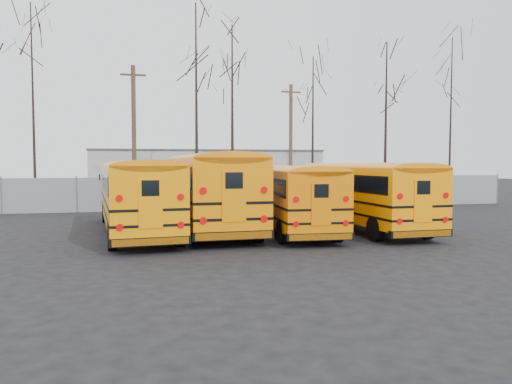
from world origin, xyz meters
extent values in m
plane|color=black|center=(0.00, 0.00, 0.00)|extent=(120.00, 120.00, 0.00)
cube|color=gray|center=(0.00, 12.00, 1.00)|extent=(40.00, 0.04, 2.00)
cube|color=beige|center=(2.00, 32.00, 2.00)|extent=(22.00, 8.00, 4.00)
cylinder|color=black|center=(-5.30, -1.46, 0.49)|extent=(0.36, 0.99, 0.97)
cylinder|color=black|center=(-3.12, -1.25, 0.49)|extent=(0.36, 0.99, 0.97)
cylinder|color=black|center=(-6.07, 6.68, 0.49)|extent=(0.36, 0.99, 0.97)
cylinder|color=black|center=(-3.89, 6.88, 0.49)|extent=(0.36, 0.99, 0.97)
cube|color=#FC9003|center=(-4.51, 1.79, 1.63)|extent=(3.27, 9.23, 2.29)
cube|color=#FC9003|center=(-5.01, 7.12, 0.97)|extent=(2.33, 1.85, 0.97)
cube|color=black|center=(-4.49, 1.60, 2.14)|extent=(3.22, 8.27, 0.68)
cube|color=black|center=(-4.59, 2.62, 0.92)|extent=(3.46, 10.90, 0.09)
cube|color=black|center=(-4.59, 2.62, 1.41)|extent=(3.46, 10.90, 0.09)
cube|color=black|center=(-4.09, -2.61, 0.44)|extent=(2.50, 0.45, 0.27)
cube|color=black|center=(-5.09, 7.89, 0.44)|extent=(2.34, 0.41, 0.25)
cube|color=#FC9003|center=(-4.08, -2.72, 1.60)|extent=(0.73, 0.11, 1.51)
cylinder|color=#B20505|center=(-5.00, -2.82, 0.92)|extent=(0.22, 0.06, 0.21)
cylinder|color=#B20505|center=(-3.16, -2.64, 0.92)|extent=(0.22, 0.06, 0.21)
cylinder|color=#B20505|center=(-5.00, -2.82, 1.80)|extent=(0.22, 0.06, 0.21)
cylinder|color=#B20505|center=(-3.16, -2.64, 1.80)|extent=(0.22, 0.06, 0.21)
cylinder|color=black|center=(-2.66, -0.87, 0.53)|extent=(0.33, 1.07, 1.07)
cylinder|color=black|center=(-0.26, -0.80, 0.53)|extent=(0.33, 1.07, 1.07)
cylinder|color=black|center=(-2.94, 8.08, 0.53)|extent=(0.33, 1.07, 1.07)
cylinder|color=black|center=(-0.53, 8.15, 0.53)|extent=(0.33, 1.07, 1.07)
cube|color=orange|center=(-1.57, 2.63, 1.79)|extent=(2.97, 9.99, 2.51)
cube|color=orange|center=(-1.75, 8.49, 1.07)|extent=(2.45, 1.89, 1.07)
cube|color=black|center=(-1.56, 2.41, 2.35)|extent=(2.98, 8.93, 0.75)
cube|color=black|center=(-1.60, 3.53, 1.01)|extent=(3.06, 11.83, 0.10)
cube|color=black|center=(-1.60, 3.53, 1.55)|extent=(3.06, 11.83, 0.10)
cube|color=black|center=(-1.42, -2.22, 0.48)|extent=(2.74, 0.32, 0.30)
cube|color=black|center=(-1.78, 9.34, 0.48)|extent=(2.56, 0.29, 0.28)
cube|color=orange|center=(-1.41, -2.34, 1.76)|extent=(0.80, 0.07, 1.65)
cylinder|color=#B20505|center=(-2.43, -2.38, 1.01)|extent=(0.24, 0.05, 0.23)
cylinder|color=#B20505|center=(-0.40, -2.32, 1.01)|extent=(0.24, 0.05, 0.23)
cylinder|color=#B20505|center=(-2.43, -2.38, 1.97)|extent=(0.24, 0.05, 0.23)
cylinder|color=#B20505|center=(-0.40, -2.32, 1.97)|extent=(0.24, 0.05, 0.23)
cylinder|color=black|center=(0.48, -1.44, 0.45)|extent=(0.30, 0.91, 0.90)
cylinder|color=black|center=(2.52, -1.54, 0.45)|extent=(0.30, 0.91, 0.90)
cylinder|color=black|center=(0.86, 6.13, 0.45)|extent=(0.30, 0.91, 0.90)
cylinder|color=black|center=(2.89, 6.03, 0.45)|extent=(0.30, 0.91, 0.90)
cube|color=orange|center=(1.64, 1.44, 1.51)|extent=(2.67, 8.49, 2.12)
cube|color=orange|center=(1.89, 6.39, 0.90)|extent=(2.10, 1.63, 0.90)
cube|color=black|center=(1.64, 1.26, 1.98)|extent=(2.66, 7.59, 0.63)
cube|color=black|center=(1.68, 2.21, 0.86)|extent=(2.78, 10.04, 0.08)
cube|color=black|center=(1.68, 2.21, 1.31)|extent=(2.78, 10.04, 0.08)
cube|color=black|center=(1.44, -2.66, 0.41)|extent=(2.32, 0.31, 0.25)
cube|color=black|center=(1.93, 7.12, 0.41)|extent=(2.17, 0.29, 0.23)
cube|color=orange|center=(1.43, -2.76, 1.49)|extent=(0.68, 0.07, 1.40)
cylinder|color=#B20505|center=(0.58, -2.72, 0.86)|extent=(0.20, 0.05, 0.20)
cylinder|color=#B20505|center=(2.29, -2.81, 0.86)|extent=(0.20, 0.05, 0.20)
cylinder|color=#B20505|center=(0.58, -2.72, 1.67)|extent=(0.20, 0.05, 0.20)
cylinder|color=#B20505|center=(2.29, -2.81, 1.67)|extent=(0.20, 0.05, 0.20)
cylinder|color=black|center=(3.93, -1.69, 0.47)|extent=(0.30, 0.95, 0.94)
cylinder|color=black|center=(6.05, -1.60, 0.47)|extent=(0.30, 0.95, 0.94)
cylinder|color=black|center=(3.60, 6.20, 0.47)|extent=(0.30, 0.95, 0.94)
cylinder|color=black|center=(5.72, 6.29, 0.47)|extent=(0.30, 0.95, 0.94)
cube|color=#FF8C03|center=(4.86, 1.41, 1.57)|extent=(2.71, 8.83, 2.21)
cube|color=#FF8C03|center=(4.65, 6.57, 0.94)|extent=(2.18, 1.68, 0.94)
cube|color=black|center=(4.87, 1.22, 2.07)|extent=(2.71, 7.89, 0.66)
cube|color=black|center=(4.83, 2.21, 0.89)|extent=(2.80, 10.45, 0.08)
cube|color=black|center=(4.83, 2.21, 1.36)|extent=(2.80, 10.45, 0.08)
cube|color=black|center=(5.04, -2.87, 0.42)|extent=(2.41, 0.31, 0.26)
cube|color=black|center=(4.62, 7.32, 0.42)|extent=(2.26, 0.28, 0.24)
cube|color=#FF8C03|center=(5.04, -2.97, 1.55)|extent=(0.71, 0.07, 1.46)
cylinder|color=#B20505|center=(4.15, -3.01, 0.89)|extent=(0.21, 0.05, 0.21)
cylinder|color=#B20505|center=(5.93, -2.94, 0.89)|extent=(0.21, 0.05, 0.21)
cylinder|color=#B20505|center=(4.15, -3.01, 1.74)|extent=(0.21, 0.05, 0.21)
cylinder|color=#B20505|center=(5.93, -2.94, 1.74)|extent=(0.21, 0.05, 0.21)
cylinder|color=#433726|center=(-4.78, 14.51, 4.50)|extent=(0.28, 0.28, 9.00)
cube|color=#433726|center=(-4.78, 14.51, 8.40)|extent=(1.60, 0.16, 0.12)
cylinder|color=brown|center=(7.37, 20.27, 4.55)|extent=(0.28, 0.28, 9.10)
cube|color=brown|center=(7.37, 20.27, 8.50)|extent=(1.62, 0.28, 0.12)
cone|color=black|center=(-10.67, 14.29, 6.22)|extent=(0.26, 0.26, 12.43)
cone|color=black|center=(-0.90, 13.62, 6.44)|extent=(0.26, 0.26, 12.89)
cone|color=black|center=(1.91, 16.39, 6.21)|extent=(0.26, 0.26, 12.42)
cone|color=black|center=(7.06, 14.13, 5.02)|extent=(0.26, 0.26, 10.03)
cone|color=black|center=(14.29, 17.62, 6.11)|extent=(0.26, 0.26, 12.22)
cone|color=black|center=(17.69, 14.23, 5.95)|extent=(0.26, 0.26, 11.89)
camera|label=1|loc=(-4.33, -18.25, 2.87)|focal=35.00mm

